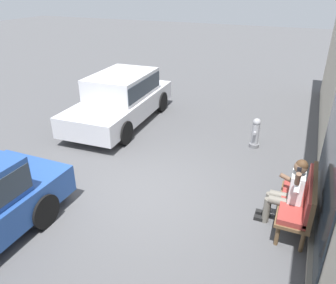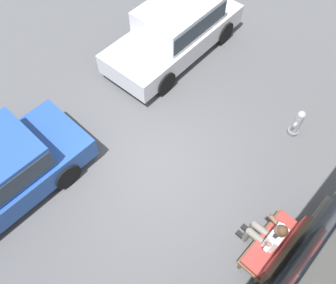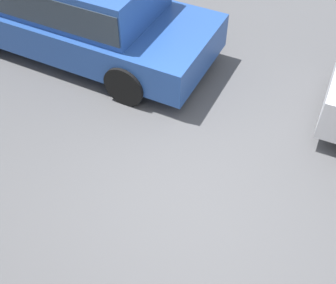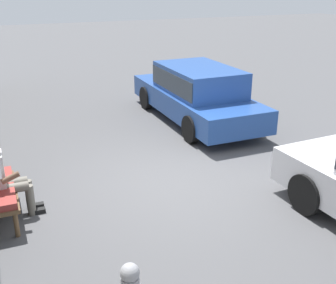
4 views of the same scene
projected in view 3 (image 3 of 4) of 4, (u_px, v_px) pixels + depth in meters
ground_plane at (189, 207)px, 4.93m from camera, size 60.00×60.00×0.00m
parked_car_mid at (76, 7)px, 6.53m from camera, size 4.62×1.84×1.42m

